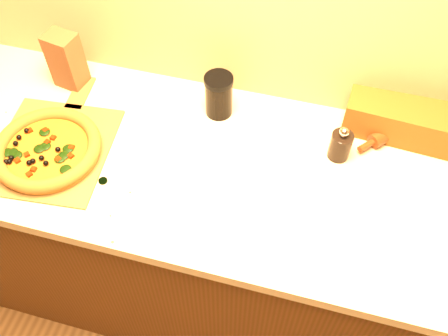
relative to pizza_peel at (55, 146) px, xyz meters
The scene contains 10 objects.
cabinet 0.71m from the pizza_peel, ahead, with size 2.80×0.65×0.86m, color #4E2F10.
countertop 0.52m from the pizza_peel, ahead, with size 2.84×0.68×0.04m, color beige.
pizza_peel is the anchor object (origin of this frame).
pizza 0.04m from the pizza_peel, 87.56° to the right, with size 0.32×0.32×0.05m.
bottle_cap 0.21m from the pizza_peel, 23.02° to the right, with size 0.03×0.03×0.01m, color black.
pepper_grinder 0.86m from the pizza_peel, 12.86° to the left, with size 0.06×0.06×0.12m.
rolling_pin 1.06m from the pizza_peel, 18.51° to the left, with size 0.24×0.27×0.05m.
bread_bag 1.10m from the pizza_peel, 17.57° to the left, with size 0.42×0.14×0.12m, color brown.
paper_bag 0.30m from the pizza_peel, 104.05° to the left, with size 0.10×0.08×0.19m, color brown.
dark_jar 0.53m from the pizza_peel, 31.45° to the left, with size 0.09×0.09×0.14m.
Camera 1 is at (0.23, 0.56, 2.07)m, focal length 40.00 mm.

